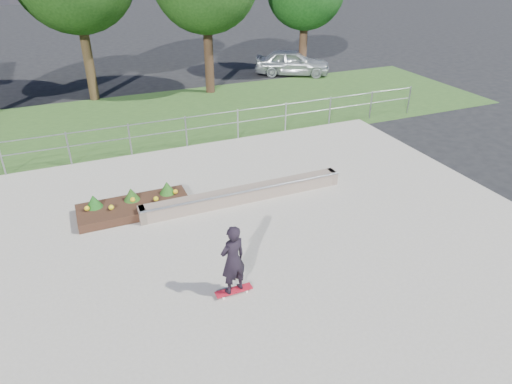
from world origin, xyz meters
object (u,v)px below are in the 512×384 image
grind_ledge (244,194)px  parked_car (292,62)px  planter_bed (134,205)px  skateboarder (233,260)px

grind_ledge → parked_car: bearing=57.8°
planter_bed → parked_car: (10.97, 11.96, 0.47)m
skateboarder → parked_car: bearing=59.3°
grind_ledge → skateboarder: (-1.68, -3.61, 0.66)m
planter_bed → grind_ledge: bearing=-12.0°
parked_car → grind_ledge: bearing=175.9°
grind_ledge → planter_bed: planter_bed is taller
parked_car → skateboarder: bearing=177.5°
planter_bed → skateboarder: skateboarder is taller
grind_ledge → planter_bed: 3.09m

